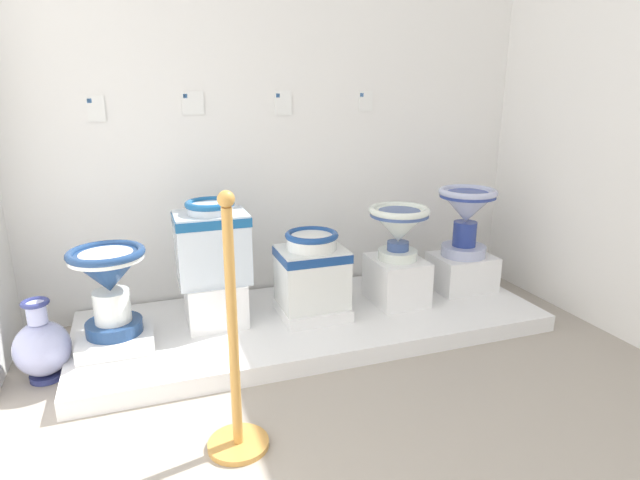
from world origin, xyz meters
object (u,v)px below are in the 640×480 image
object	(u,v)px
plinth_block_rightmost	(312,309)
antique_toilet_rightmost	(312,268)
plinth_block_broad_patterned	(216,301)
antique_toilet_squat_floral	(399,225)
decorative_vase_corner	(42,347)
stanchion_post_near_left	(235,375)
plinth_block_slender_white	(462,272)
info_placard_second	(193,103)
info_placard_first	(96,108)
info_placard_third	(283,103)
antique_toilet_slender_white	(466,212)
plinth_block_squat_floral	(396,280)
info_placard_fourth	(366,101)
antique_toilet_tall_cobalt	(109,278)
plinth_block_tall_cobalt	(116,339)
antique_toilet_broad_patterned	(212,240)

from	to	relation	value
plinth_block_rightmost	antique_toilet_rightmost	xyz separation A→B (m)	(0.00, 0.00, 0.26)
plinth_block_broad_patterned	antique_toilet_squat_floral	distance (m)	1.18
decorative_vase_corner	stanchion_post_near_left	world-z (taller)	stanchion_post_near_left
plinth_block_slender_white	info_placard_second	world-z (taller)	info_placard_second
plinth_block_broad_patterned	antique_toilet_squat_floral	size ratio (longest dim) A/B	0.87
info_placard_first	info_placard_third	distance (m)	1.08
info_placard_second	plinth_block_rightmost	bearing A→B (deg)	-42.87
antique_toilet_rightmost	info_placard_third	distance (m)	1.06
plinth_block_rightmost	info_placard_third	size ratio (longest dim) A/B	2.55
antique_toilet_slender_white	stanchion_post_near_left	bearing A→B (deg)	-149.73
plinth_block_squat_floral	info_placard_third	world-z (taller)	info_placard_third
antique_toilet_rightmost	info_placard_first	size ratio (longest dim) A/B	3.07
plinth_block_broad_patterned	info_placard_third	world-z (taller)	info_placard_third
info_placard_first	info_placard_second	xyz separation A→B (m)	(0.53, 0.00, 0.03)
antique_toilet_rightmost	stanchion_post_near_left	bearing A→B (deg)	-124.10
antique_toilet_rightmost	antique_toilet_slender_white	xyz separation A→B (m)	(1.08, 0.07, 0.24)
antique_toilet_squat_floral	plinth_block_rightmost	bearing A→B (deg)	-178.06
antique_toilet_rightmost	info_placard_second	world-z (taller)	info_placard_second
decorative_vase_corner	info_placard_fourth	bearing A→B (deg)	17.16
stanchion_post_near_left	antique_toilet_tall_cobalt	bearing A→B (deg)	117.98
antique_toilet_tall_cobalt	antique_toilet_squat_floral	bearing A→B (deg)	2.12
antique_toilet_tall_cobalt	decorative_vase_corner	xyz separation A→B (m)	(-0.34, -0.05, -0.30)
stanchion_post_near_left	info_placard_fourth	bearing A→B (deg)	50.85
antique_toilet_tall_cobalt	info_placard_second	distance (m)	1.14
info_placard_first	info_placard_third	bearing A→B (deg)	0.00
antique_toilet_slender_white	info_placard_first	world-z (taller)	info_placard_first
plinth_block_broad_patterned	info_placard_second	distance (m)	1.17
plinth_block_broad_patterned	antique_toilet_rightmost	size ratio (longest dim) A/B	0.73
antique_toilet_squat_floral	info_placard_first	bearing A→B (deg)	163.16
plinth_block_tall_cobalt	info_placard_first	xyz separation A→B (m)	(0.00, 0.56, 1.15)
antique_toilet_slender_white	stanchion_post_near_left	world-z (taller)	stanchion_post_near_left
plinth_block_squat_floral	antique_toilet_squat_floral	bearing A→B (deg)	-90.00
antique_toilet_broad_patterned	plinth_block_slender_white	distance (m)	1.68
plinth_block_slender_white	antique_toilet_squat_floral	bearing A→B (deg)	-174.15
info_placard_second	info_placard_first	bearing A→B (deg)	-180.00
plinth_block_tall_cobalt	info_placard_second	bearing A→B (deg)	46.62
plinth_block_rightmost	antique_toilet_squat_floral	size ratio (longest dim) A/B	1.03
info_placard_second	decorative_vase_corner	xyz separation A→B (m)	(-0.87, -0.61, -1.14)
antique_toilet_squat_floral	plinth_block_slender_white	world-z (taller)	antique_toilet_squat_floral
antique_toilet_broad_patterned	plinth_block_slender_white	world-z (taller)	antique_toilet_broad_patterned
plinth_block_broad_patterned	stanchion_post_near_left	bearing A→B (deg)	-94.09
plinth_block_tall_cobalt	stanchion_post_near_left	distance (m)	1.02
antique_toilet_broad_patterned	stanchion_post_near_left	distance (m)	1.04
plinth_block_rightmost	plinth_block_squat_floral	xyz separation A→B (m)	(0.57, 0.02, 0.11)
plinth_block_squat_floral	info_placard_fourth	world-z (taller)	info_placard_fourth
info_placard_first	plinth_block_broad_patterned	bearing A→B (deg)	-39.12
plinth_block_broad_patterned	antique_toilet_slender_white	size ratio (longest dim) A/B	0.73
plinth_block_tall_cobalt	plinth_block_broad_patterned	xyz separation A→B (m)	(0.54, 0.13, 0.09)
plinth_block_slender_white	antique_toilet_slender_white	xyz separation A→B (m)	(0.00, 0.00, 0.41)
antique_toilet_tall_cobalt	info_placard_fourth	xyz separation A→B (m)	(1.65, 0.56, 0.84)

